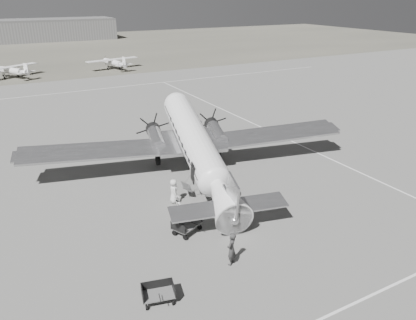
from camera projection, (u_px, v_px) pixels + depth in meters
The scene contains 14 objects.
ground at pixel (220, 189), 31.44m from camera, with size 260.00×260.00×0.00m, color slate.
taxi_line_near at pixel (362, 300), 20.06m from camera, with size 60.00×0.15×0.01m, color silver.
taxi_line_right at pixel (335, 161), 36.74m from camera, with size 0.15×80.00×0.01m, color silver.
taxi_line_horizon at pixel (93, 90), 63.94m from camera, with size 90.00×0.15×0.01m, color silver.
grass_infield at pixel (43, 50), 108.63m from camera, with size 260.00×90.00×0.01m, color #625E52.
hangar_main at pixel (46, 30), 129.90m from camera, with size 42.00×14.00×6.60m.
dc3_airliner at pixel (196, 146), 32.59m from camera, with size 28.08×19.48×5.35m, color silver, non-canonical shape.
light_plane_left at pixel (11, 72), 72.16m from camera, with size 11.13×9.03×2.31m, color white, non-canonical shape.
light_plane_right at pixel (114, 64), 80.61m from camera, with size 10.91×8.85×2.27m, color white, non-canonical shape.
baggage_cart_near at pixel (187, 225), 25.54m from camera, with size 1.93×1.37×1.09m, color #555555, non-canonical shape.
baggage_cart_far at pixel (158, 294), 19.77m from camera, with size 1.68×1.18×0.95m, color #555555, non-canonical shape.
ground_crew at pixel (231, 249), 22.39m from camera, with size 0.71×0.47×1.96m, color #2E2E2E.
ramp_agent at pixel (179, 206), 27.41m from camera, with size 0.75×0.58×1.54m, color silver.
passenger at pixel (174, 191), 29.09m from camera, with size 0.89×0.58×1.82m, color silver.
Camera 1 is at (-14.30, -24.34, 14.06)m, focal length 35.00 mm.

